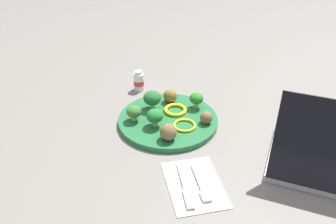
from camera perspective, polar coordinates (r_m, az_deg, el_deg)
The scene contains 15 objects.
ground_plane at distance 1.01m, azimuth -0.00°, elevation -1.72°, with size 4.00×4.00×0.00m, color slate.
plate at distance 1.01m, azimuth -0.00°, elevation -1.35°, with size 0.28×0.28×0.02m, color #236638.
broccoli_floret_near_rim at distance 0.95m, azimuth -2.12°, elevation -0.66°, with size 0.05×0.05×0.05m.
broccoli_floret_back_right at distance 0.98m, azimuth -5.50°, elevation 0.01°, with size 0.04×0.04×0.04m.
broccoli_floret_mid_right at distance 1.04m, azimuth 4.58°, elevation 2.13°, with size 0.04×0.04×0.05m.
broccoli_floret_front_right at distance 1.03m, azimuth -2.53°, elevation 2.24°, with size 0.05×0.05×0.06m.
meatball_far_rim at distance 0.91m, azimuth 0.05°, elevation -3.22°, with size 0.04×0.04×0.04m, color brown.
meatball_front_left at distance 0.98m, azimuth 6.17°, elevation -0.89°, with size 0.03×0.03×0.03m, color brown.
meatball_mid_left at distance 1.07m, azimuth 0.35°, elevation 2.61°, with size 0.04×0.04×0.04m, color brown.
pepper_ring_mid_right at distance 0.97m, azimuth 2.68°, elevation -2.14°, with size 0.06×0.06×0.01m, color yellow.
pepper_ring_front_left at distance 1.03m, azimuth 1.19°, elevation 0.36°, with size 0.07×0.07×0.01m, color yellow.
napkin at distance 0.81m, azimuth 3.95°, elevation -11.51°, with size 0.17×0.12×0.01m, color white.
fork at distance 0.81m, azimuth 5.36°, elevation -11.42°, with size 0.12×0.02×0.01m.
knife at distance 0.80m, azimuth 2.81°, elevation -11.81°, with size 0.15×0.03×0.01m.
yogurt_bottle at distance 1.17m, azimuth -4.71°, elevation 4.91°, with size 0.03×0.03×0.07m.
Camera 1 is at (0.81, -0.19, 0.57)m, focal length 37.99 mm.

